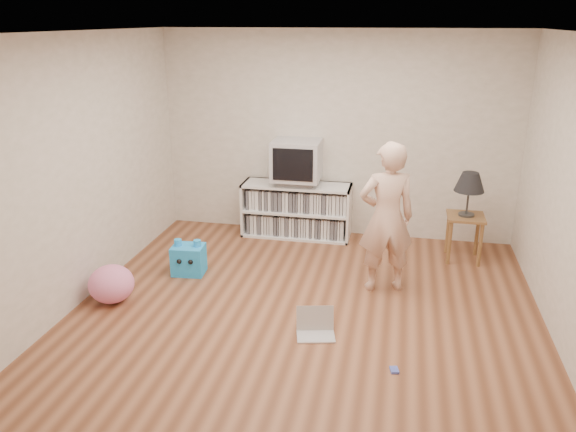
# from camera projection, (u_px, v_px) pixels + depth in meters

# --- Properties ---
(ground) EXTENTS (4.50, 4.50, 0.00)m
(ground) POSITION_uv_depth(u_px,v_px,m) (305.00, 313.00, 5.46)
(ground) COLOR brown
(ground) RESTS_ON ground
(walls) EXTENTS (4.52, 4.52, 2.60)m
(walls) POSITION_uv_depth(u_px,v_px,m) (306.00, 185.00, 5.02)
(walls) COLOR beige
(walls) RESTS_ON ground
(ceiling) EXTENTS (4.50, 4.50, 0.01)m
(ceiling) POSITION_uv_depth(u_px,v_px,m) (308.00, 32.00, 4.59)
(ceiling) COLOR white
(ceiling) RESTS_ON walls
(media_unit) EXTENTS (1.40, 0.45, 0.70)m
(media_unit) POSITION_uv_depth(u_px,v_px,m) (297.00, 210.00, 7.31)
(media_unit) COLOR white
(media_unit) RESTS_ON ground
(dvd_deck) EXTENTS (0.45, 0.35, 0.07)m
(dvd_deck) POSITION_uv_depth(u_px,v_px,m) (297.00, 182.00, 7.17)
(dvd_deck) COLOR gray
(dvd_deck) RESTS_ON media_unit
(crt_tv) EXTENTS (0.60, 0.53, 0.50)m
(crt_tv) POSITION_uv_depth(u_px,v_px,m) (297.00, 160.00, 7.07)
(crt_tv) COLOR #B5B5BB
(crt_tv) RESTS_ON dvd_deck
(side_table) EXTENTS (0.42, 0.42, 0.55)m
(side_table) POSITION_uv_depth(u_px,v_px,m) (465.00, 226.00, 6.54)
(side_table) COLOR brown
(side_table) RESTS_ON ground
(table_lamp) EXTENTS (0.34, 0.34, 0.52)m
(table_lamp) POSITION_uv_depth(u_px,v_px,m) (470.00, 183.00, 6.36)
(table_lamp) COLOR #333333
(table_lamp) RESTS_ON side_table
(person) EXTENTS (0.66, 0.52, 1.59)m
(person) POSITION_uv_depth(u_px,v_px,m) (386.00, 218.00, 5.69)
(person) COLOR beige
(person) RESTS_ON ground
(laptop) EXTENTS (0.39, 0.34, 0.23)m
(laptop) POSITION_uv_depth(u_px,v_px,m) (315.00, 327.00, 5.08)
(laptop) COLOR silver
(laptop) RESTS_ON ground
(playing_cards) EXTENTS (0.08, 0.10, 0.02)m
(playing_cards) POSITION_uv_depth(u_px,v_px,m) (394.00, 370.00, 4.55)
(playing_cards) COLOR #495AC4
(playing_cards) RESTS_ON ground
(plush_blue) EXTENTS (0.37, 0.33, 0.40)m
(plush_blue) POSITION_uv_depth(u_px,v_px,m) (189.00, 259.00, 6.25)
(plush_blue) COLOR #1D9CFF
(plush_blue) RESTS_ON ground
(plush_pink) EXTENTS (0.50, 0.50, 0.38)m
(plush_pink) POSITION_uv_depth(u_px,v_px,m) (111.00, 284.00, 5.62)
(plush_pink) COLOR pink
(plush_pink) RESTS_ON ground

